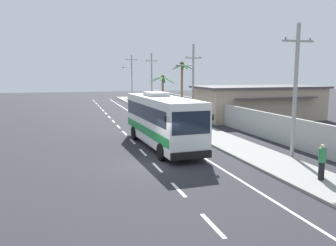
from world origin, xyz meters
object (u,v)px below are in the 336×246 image
at_px(utility_pole_distant, 131,75).
at_px(palm_nearest, 163,84).
at_px(utility_pole_far, 152,78).
at_px(roadside_building, 258,102).
at_px(coach_bus_foreground, 162,119).
at_px(palm_second, 182,78).
at_px(pedestrian_near_kerb, 322,161).
at_px(utility_pole_nearest, 295,89).
at_px(motorcycle_beside_bus, 163,120).
at_px(utility_pole_mid, 193,80).

xyz_separation_m(utility_pole_distant, palm_nearest, (0.65, -22.77, -1.32)).
bearing_deg(utility_pole_far, roadside_building, -68.34).
bearing_deg(coach_bus_foreground, roadside_building, 37.89).
bearing_deg(palm_second, pedestrian_near_kerb, -94.64).
height_order(utility_pole_nearest, palm_second, utility_pole_nearest).
height_order(coach_bus_foreground, roadside_building, coach_bus_foreground).
bearing_deg(palm_nearest, coach_bus_foreground, -105.57).
height_order(coach_bus_foreground, motorcycle_beside_bus, coach_bus_foreground).
bearing_deg(utility_pole_nearest, roadside_building, 65.36).
height_order(pedestrian_near_kerb, roadside_building, roadside_building).
bearing_deg(utility_pole_far, utility_pole_mid, -89.20).
relative_size(utility_pole_far, roadside_building, 0.58).
relative_size(coach_bus_foreground, utility_pole_nearest, 1.33).
bearing_deg(utility_pole_mid, coach_bus_foreground, -118.91).
xyz_separation_m(motorcycle_beside_bus, pedestrian_near_kerb, (2.85, -18.59, 0.38)).
bearing_deg(coach_bus_foreground, palm_nearest, 74.43).
distance_m(palm_nearest, roadside_building, 17.09).
bearing_deg(palm_second, motorcycle_beside_bus, -118.86).
bearing_deg(palm_nearest, utility_pole_mid, -91.62).
bearing_deg(utility_pole_distant, palm_nearest, -88.38).
relative_size(utility_pole_distant, roadside_building, 0.63).
bearing_deg(utility_pole_distant, utility_pole_nearest, -89.94).
height_order(motorcycle_beside_bus, pedestrian_near_kerb, pedestrian_near_kerb).
bearing_deg(utility_pole_distant, motorcycle_beside_bus, -96.16).
bearing_deg(roadside_building, utility_pole_nearest, -114.64).
xyz_separation_m(pedestrian_near_kerb, utility_pole_nearest, (1.65, 4.51, 3.24)).
distance_m(pedestrian_near_kerb, palm_nearest, 37.07).
relative_size(motorcycle_beside_bus, utility_pole_mid, 0.23).
relative_size(coach_bus_foreground, palm_nearest, 2.20).
distance_m(utility_pole_far, palm_nearest, 4.51).
height_order(motorcycle_beside_bus, roadside_building, roadside_building).
distance_m(utility_pole_mid, utility_pole_distant, 36.79).
xyz_separation_m(utility_pole_nearest, roadside_building, (7.80, 17.00, -2.39)).
distance_m(utility_pole_nearest, palm_nearest, 32.42).
xyz_separation_m(utility_pole_nearest, utility_pole_distant, (-0.06, 55.18, 0.57)).
xyz_separation_m(utility_pole_far, roadside_building, (7.86, -19.79, -2.49)).
bearing_deg(motorcycle_beside_bus, roadside_building, 13.37).
distance_m(utility_pole_nearest, utility_pole_distant, 55.18).
xyz_separation_m(motorcycle_beside_bus, utility_pole_mid, (4.69, 4.32, 3.79)).
distance_m(motorcycle_beside_bus, utility_pole_mid, 7.42).
height_order(motorcycle_beside_bus, utility_pole_distant, utility_pole_distant).
bearing_deg(utility_pole_nearest, pedestrian_near_kerb, -110.04).
bearing_deg(utility_pole_far, pedestrian_near_kerb, -92.19).
distance_m(motorcycle_beside_bus, utility_pole_nearest, 15.21).
bearing_deg(motorcycle_beside_bus, palm_nearest, 74.50).
bearing_deg(utility_pole_mid, palm_nearest, 88.38).
bearing_deg(utility_pole_far, palm_nearest, -81.50).
bearing_deg(pedestrian_near_kerb, palm_nearest, -104.90).
distance_m(coach_bus_foreground, utility_pole_mid, 14.86).
bearing_deg(utility_pole_nearest, motorcycle_beside_bus, 107.71).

